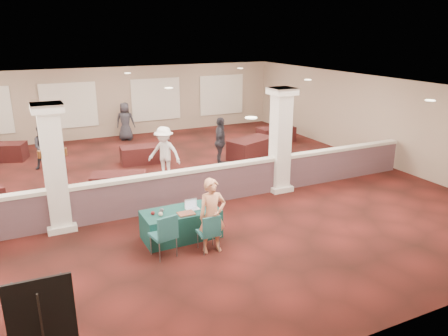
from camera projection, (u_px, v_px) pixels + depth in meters
name	position (u px, v px, depth m)	size (l,w,h in m)	color
ground	(173.00, 189.00, 13.84)	(16.00, 16.00, 0.00)	#471511
wall_back	(114.00, 102.00, 20.22)	(16.00, 0.04, 3.20)	gray
wall_front	(347.00, 258.00, 6.49)	(16.00, 0.04, 3.20)	gray
wall_right	(370.00, 118.00, 16.66)	(0.04, 16.00, 3.20)	gray
ceiling	(169.00, 87.00, 12.87)	(16.00, 16.00, 0.02)	white
partition_wall	(189.00, 187.00, 12.38)	(15.60, 0.28, 1.10)	brown
column_left	(54.00, 167.00, 10.61)	(0.72, 0.72, 3.20)	silver
column_right	(280.00, 139.00, 13.30)	(0.72, 0.72, 3.20)	silver
sconce_left	(40.00, 154.00, 10.39)	(0.12, 0.12, 0.18)	brown
sconce_right	(65.00, 152.00, 10.62)	(0.12, 0.12, 0.18)	brown
near_table	(181.00, 224.00, 10.54)	(1.82, 0.91, 0.70)	#103D37
conf_chair_main	(210.00, 230.00, 9.80)	(0.46, 0.46, 0.91)	#1F585C
conf_chair_side	(165.00, 232.00, 9.54)	(0.59, 0.60, 1.02)	#1F585C
easel_board	(41.00, 314.00, 6.17)	(0.93, 0.48, 1.57)	black
woman	(212.00, 216.00, 9.75)	(0.62, 0.42, 1.74)	#E17C62
far_table_front_center	(119.00, 184.00, 13.34)	(1.62, 0.81, 0.66)	black
far_table_front_right	(252.00, 148.00, 17.05)	(1.91, 0.95, 0.77)	black
far_table_back_left	(3.00, 152.00, 16.78)	(1.64, 0.82, 0.67)	black
far_table_back_center	(142.00, 155.00, 16.46)	(1.59, 0.79, 0.64)	black
far_table_back_right	(276.00, 135.00, 19.53)	(1.64, 0.82, 0.66)	black
attendee_a	(44.00, 147.00, 15.62)	(0.77, 0.43, 1.61)	black
attendee_b	(164.00, 153.00, 14.58)	(1.14, 0.52, 1.79)	silver
attendee_c	(220.00, 142.00, 15.92)	(1.07, 0.51, 1.82)	black
attendee_d	(125.00, 121.00, 19.69)	(0.85, 0.46, 1.72)	black
laptop_base	(193.00, 209.00, 10.51)	(0.32, 0.22, 0.02)	silver
laptop_screen	(191.00, 203.00, 10.57)	(0.32, 0.01, 0.21)	silver
screen_glow	(191.00, 204.00, 10.57)	(0.29, 0.00, 0.18)	silver
knitting	(186.00, 213.00, 10.25)	(0.38, 0.29, 0.03)	#C54F1F
yarn_cream	(161.00, 214.00, 10.12)	(0.11, 0.11, 0.11)	beige
yarn_red	(153.00, 213.00, 10.18)	(0.10, 0.10, 0.10)	maroon
yarn_grey	(162.00, 210.00, 10.34)	(0.10, 0.10, 0.10)	#494A4E
scissors	(209.00, 210.00, 10.47)	(0.12, 0.03, 0.01)	red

